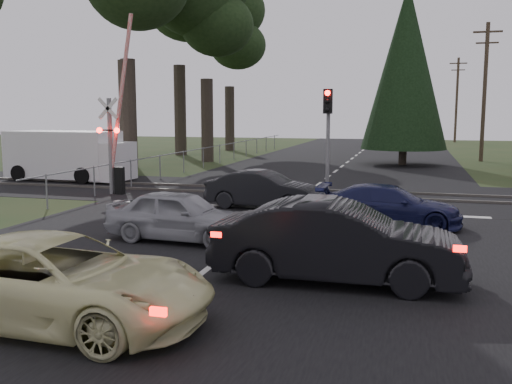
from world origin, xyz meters
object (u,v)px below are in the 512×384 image
(crossing_signal, at_px, (115,143))
(utility_pole_far, at_px, (457,98))
(dark_car_far, at_px, (263,190))
(blue_sedan, at_px, (389,206))
(white_van, at_px, (72,156))
(cream_coupe, at_px, (57,281))
(traffic_signal_center, at_px, (328,124))
(utility_pole_mid, at_px, (485,89))
(silver_car, at_px, (180,216))
(dark_hatchback, at_px, (337,242))

(crossing_signal, distance_m, utility_pole_far, 47.96)
(dark_car_far, bearing_deg, crossing_signal, 80.48)
(blue_sedan, relative_size, white_van, 0.67)
(cream_coupe, height_order, dark_car_far, cream_coupe)
(traffic_signal_center, relative_size, blue_sedan, 1.01)
(crossing_signal, relative_size, utility_pole_mid, 0.77)
(utility_pole_far, xyz_separation_m, cream_coupe, (-9.68, -58.09, -4.04))
(silver_car, bearing_deg, white_van, 47.67)
(dark_car_far, bearing_deg, traffic_signal_center, -29.63)
(utility_pole_far, xyz_separation_m, dark_car_far, (-9.29, -46.90, -4.09))
(crossing_signal, xyz_separation_m, utility_pole_mid, (15.77, 20.21, 2.67))
(silver_car, xyz_separation_m, dark_car_far, (0.80, 5.34, -0.01))
(cream_coupe, distance_m, dark_car_far, 11.19)
(traffic_signal_center, distance_m, dark_car_far, 3.82)
(white_van, bearing_deg, traffic_signal_center, -9.66)
(traffic_signal_center, height_order, dark_hatchback, traffic_signal_center)
(dark_car_far, relative_size, white_van, 0.63)
(blue_sedan, bearing_deg, utility_pole_mid, -10.80)
(utility_pole_mid, bearing_deg, white_van, -140.49)
(utility_pole_mid, relative_size, utility_pole_far, 1.00)
(blue_sedan, distance_m, dark_car_far, 4.70)
(crossing_signal, xyz_separation_m, traffic_signal_center, (8.27, 0.89, 0.75))
(dark_hatchback, bearing_deg, utility_pole_mid, -11.33)
(silver_car, bearing_deg, utility_pole_far, -6.57)
(silver_car, bearing_deg, utility_pole_mid, -15.96)
(traffic_signal_center, distance_m, white_van, 13.02)
(traffic_signal_center, xyz_separation_m, dark_hatchback, (1.71, -10.43, -2.02))
(utility_pole_far, height_order, dark_hatchback, utility_pole_far)
(cream_coupe, bearing_deg, white_van, 33.70)
(cream_coupe, distance_m, white_van, 19.53)
(silver_car, relative_size, white_van, 0.62)
(cream_coupe, bearing_deg, traffic_signal_center, -7.66)
(traffic_signal_center, bearing_deg, white_van, 167.83)
(silver_car, height_order, white_van, white_van)
(cream_coupe, distance_m, blue_sedan, 10.28)
(traffic_signal_center, relative_size, white_van, 0.67)
(crossing_signal, height_order, silver_car, crossing_signal)
(utility_pole_mid, height_order, blue_sedan, utility_pole_mid)
(traffic_signal_center, height_order, utility_pole_mid, utility_pole_mid)
(traffic_signal_center, bearing_deg, cream_coupe, -98.99)
(utility_pole_far, relative_size, dark_hatchback, 1.89)
(white_van, bearing_deg, blue_sedan, -23.36)
(utility_pole_far, height_order, cream_coupe, utility_pole_far)
(cream_coupe, distance_m, dark_hatchback, 5.12)
(dark_car_far, xyz_separation_m, white_van, (-10.84, 5.31, 0.56))
(cream_coupe, relative_size, white_van, 0.80)
(cream_coupe, height_order, dark_hatchback, dark_hatchback)
(utility_pole_mid, xyz_separation_m, dark_hatchback, (-5.79, -29.76, -3.94))
(dark_hatchback, height_order, silver_car, dark_hatchback)
(white_van, bearing_deg, dark_car_far, -23.57)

